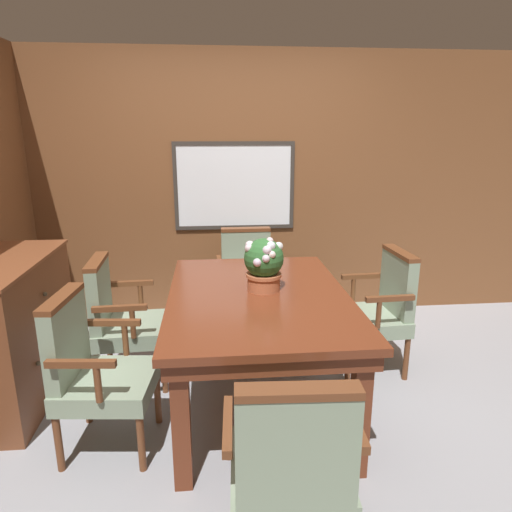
% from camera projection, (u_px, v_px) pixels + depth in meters
% --- Properties ---
extents(ground_plane, '(14.00, 14.00, 0.00)m').
position_uv_depth(ground_plane, '(251.00, 412.00, 2.94)').
color(ground_plane, '#93969E').
extents(wall_back, '(7.20, 0.08, 2.45)m').
position_uv_depth(wall_back, '(235.00, 189.00, 4.24)').
color(wall_back, brown).
rests_on(wall_back, ground_plane).
extents(dining_table, '(1.11, 1.61, 0.77)m').
position_uv_depth(dining_table, '(258.00, 308.00, 2.87)').
color(dining_table, maroon).
rests_on(dining_table, ground_plane).
extents(chair_head_far, '(0.53, 0.50, 0.91)m').
position_uv_depth(chair_head_far, '(247.00, 278.00, 4.04)').
color(chair_head_far, brown).
rests_on(chair_head_far, ground_plane).
extents(chair_left_far, '(0.52, 0.54, 0.91)m').
position_uv_depth(chair_left_far, '(121.00, 317.00, 3.19)').
color(chair_left_far, brown).
rests_on(chair_left_far, ground_plane).
extents(chair_head_near, '(0.55, 0.52, 0.91)m').
position_uv_depth(chair_head_near, '(291.00, 465.00, 1.78)').
color(chair_head_near, brown).
rests_on(chair_head_near, ground_plane).
extents(chair_left_near, '(0.54, 0.56, 0.91)m').
position_uv_depth(chair_left_near, '(93.00, 368.00, 2.51)').
color(chair_left_near, brown).
rests_on(chair_left_near, ground_plane).
extents(chair_right_far, '(0.52, 0.55, 0.91)m').
position_uv_depth(chair_right_far, '(379.00, 307.00, 3.37)').
color(chair_right_far, brown).
rests_on(chair_right_far, ground_plane).
extents(potted_plant, '(0.25, 0.26, 0.34)m').
position_uv_depth(potted_plant, '(264.00, 263.00, 2.86)').
color(potted_plant, '#B2603D').
rests_on(potted_plant, dining_table).
extents(sideboard_cabinet, '(0.53, 1.13, 0.96)m').
position_uv_depth(sideboard_cabinet, '(9.00, 332.00, 2.97)').
color(sideboard_cabinet, brown).
rests_on(sideboard_cabinet, ground_plane).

